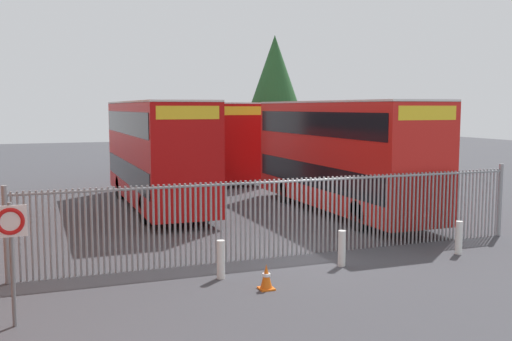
% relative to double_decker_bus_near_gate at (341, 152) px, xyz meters
% --- Properties ---
extents(ground_plane, '(100.00, 100.00, 0.00)m').
position_rel_double_decker_bus_near_gate_xyz_m(ground_plane, '(-4.16, 2.45, -2.42)').
color(ground_plane, '#3D3D42').
extents(palisade_fence, '(14.96, 0.14, 2.35)m').
position_rel_double_decker_bus_near_gate_xyz_m(palisade_fence, '(-4.59, -5.55, -1.24)').
color(palisade_fence, gray).
rests_on(palisade_fence, ground).
extents(double_decker_bus_near_gate, '(2.54, 10.81, 4.42)m').
position_rel_double_decker_bus_near_gate_xyz_m(double_decker_bus_near_gate, '(0.00, 0.00, 0.00)').
color(double_decker_bus_near_gate, red).
rests_on(double_decker_bus_near_gate, ground).
extents(double_decker_bus_behind_fence_left, '(2.54, 10.81, 4.42)m').
position_rel_double_decker_bus_near_gate_xyz_m(double_decker_bus_behind_fence_left, '(-6.54, 3.83, 0.00)').
color(double_decker_bus_behind_fence_left, '#B70C0C').
rests_on(double_decker_bus_behind_fence_left, ground).
extents(double_decker_bus_behind_fence_right, '(2.54, 10.81, 4.42)m').
position_rel_double_decker_bus_near_gate_xyz_m(double_decker_bus_behind_fence_right, '(-1.22, 13.24, 0.00)').
color(double_decker_bus_behind_fence_right, '#B70C0C').
rests_on(double_decker_bus_behind_fence_right, ground).
extents(bollard_near_left, '(0.20, 0.20, 0.95)m').
position_rel_double_decker_bus_near_gate_xyz_m(bollard_near_left, '(-7.15, -6.98, -1.95)').
color(bollard_near_left, silver).
rests_on(bollard_near_left, ground).
extents(bollard_center_front, '(0.20, 0.20, 0.95)m').
position_rel_double_decker_bus_near_gate_xyz_m(bollard_center_front, '(-3.83, -7.03, -1.95)').
color(bollard_center_front, silver).
rests_on(bollard_center_front, ground).
extents(bollard_near_right, '(0.20, 0.20, 0.95)m').
position_rel_double_decker_bus_near_gate_xyz_m(bollard_near_right, '(-0.08, -7.09, -1.95)').
color(bollard_near_right, silver).
rests_on(bollard_near_right, ground).
extents(traffic_cone_by_gate, '(0.34, 0.34, 0.59)m').
position_rel_double_decker_bus_near_gate_xyz_m(traffic_cone_by_gate, '(-6.43, -8.18, -2.13)').
color(traffic_cone_by_gate, orange).
rests_on(traffic_cone_by_gate, ground).
extents(speed_limit_sign_post, '(0.60, 0.14, 2.40)m').
position_rel_double_decker_bus_near_gate_xyz_m(speed_limit_sign_post, '(-11.78, -8.62, -0.65)').
color(speed_limit_sign_post, slate).
rests_on(speed_limit_sign_post, ground).
extents(tree_tall_back, '(4.84, 4.84, 9.23)m').
position_rel_double_decker_bus_near_gate_xyz_m(tree_tall_back, '(4.89, 18.43, 3.34)').
color(tree_tall_back, '#4C3823').
rests_on(tree_tall_back, ground).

